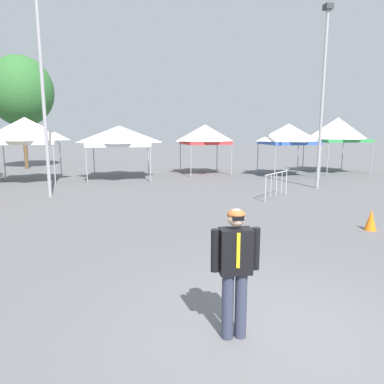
{
  "coord_description": "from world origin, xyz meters",
  "views": [
    {
      "loc": [
        -1.99,
        -4.02,
        2.75
      ],
      "look_at": [
        -0.27,
        4.07,
        1.3
      ],
      "focal_mm": 32.55,
      "sensor_mm": 36.0,
      "label": 1
    }
  ],
  "objects_px": {
    "canopy_tent_far_right": "(119,136)",
    "light_pole_opposite_side": "(323,88)",
    "canopy_tent_behind_right": "(25,131)",
    "canopy_tent_center": "(338,130)",
    "traffic_cone_lot_center": "(371,220)",
    "person_foreground": "(235,265)",
    "crowd_barrier_mid_lot": "(277,180)",
    "canopy_tent_behind_center": "(289,134)",
    "canopy_tent_right_of_center": "(205,135)",
    "light_pole_near_lift": "(42,77)",
    "tree_behind_tents_center": "(21,91)"
  },
  "relations": [
    {
      "from": "canopy_tent_far_right",
      "to": "light_pole_opposite_side",
      "type": "xyz_separation_m",
      "value": [
        9.36,
        -5.45,
        2.27
      ]
    },
    {
      "from": "canopy_tent_behind_right",
      "to": "canopy_tent_center",
      "type": "height_order",
      "value": "canopy_tent_center"
    },
    {
      "from": "canopy_tent_center",
      "to": "traffic_cone_lot_center",
      "type": "distance_m",
      "value": 14.93
    },
    {
      "from": "person_foreground",
      "to": "crowd_barrier_mid_lot",
      "type": "relative_size",
      "value": 1.08
    },
    {
      "from": "canopy_tent_far_right",
      "to": "canopy_tent_behind_center",
      "type": "relative_size",
      "value": 1.16
    },
    {
      "from": "canopy_tent_center",
      "to": "traffic_cone_lot_center",
      "type": "relative_size",
      "value": 6.12
    },
    {
      "from": "canopy_tent_far_right",
      "to": "canopy_tent_right_of_center",
      "type": "relative_size",
      "value": 1.17
    },
    {
      "from": "canopy_tent_right_of_center",
      "to": "person_foreground",
      "type": "distance_m",
      "value": 18.35
    },
    {
      "from": "canopy_tent_center",
      "to": "crowd_barrier_mid_lot",
      "type": "height_order",
      "value": "canopy_tent_center"
    },
    {
      "from": "light_pole_near_lift",
      "to": "crowd_barrier_mid_lot",
      "type": "height_order",
      "value": "light_pole_near_lift"
    },
    {
      "from": "canopy_tent_far_right",
      "to": "tree_behind_tents_center",
      "type": "relative_size",
      "value": 0.46
    },
    {
      "from": "canopy_tent_right_of_center",
      "to": "person_foreground",
      "type": "xyz_separation_m",
      "value": [
        -4.06,
        -17.83,
        -1.5
      ]
    },
    {
      "from": "crowd_barrier_mid_lot",
      "to": "canopy_tent_right_of_center",
      "type": "bearing_deg",
      "value": 95.66
    },
    {
      "from": "canopy_tent_center",
      "to": "person_foreground",
      "type": "bearing_deg",
      "value": -127.42
    },
    {
      "from": "person_foreground",
      "to": "tree_behind_tents_center",
      "type": "distance_m",
      "value": 25.36
    },
    {
      "from": "canopy_tent_right_of_center",
      "to": "canopy_tent_behind_center",
      "type": "distance_m",
      "value": 5.18
    },
    {
      "from": "person_foreground",
      "to": "light_pole_opposite_side",
      "type": "xyz_separation_m",
      "value": [
        8.01,
        11.06,
        3.71
      ]
    },
    {
      "from": "light_pole_opposite_side",
      "to": "traffic_cone_lot_center",
      "type": "relative_size",
      "value": 14.08
    },
    {
      "from": "light_pole_opposite_side",
      "to": "traffic_cone_lot_center",
      "type": "distance_m",
      "value": 8.64
    },
    {
      "from": "canopy_tent_right_of_center",
      "to": "canopy_tent_far_right",
      "type": "bearing_deg",
      "value": -166.22
    },
    {
      "from": "light_pole_near_lift",
      "to": "traffic_cone_lot_center",
      "type": "xyz_separation_m",
      "value": [
        9.76,
        -7.2,
        -4.6
      ]
    },
    {
      "from": "canopy_tent_behind_right",
      "to": "crowd_barrier_mid_lot",
      "type": "distance_m",
      "value": 13.37
    },
    {
      "from": "crowd_barrier_mid_lot",
      "to": "light_pole_near_lift",
      "type": "bearing_deg",
      "value": 166.42
    },
    {
      "from": "canopy_tent_center",
      "to": "crowd_barrier_mid_lot",
      "type": "relative_size",
      "value": 2.22
    },
    {
      "from": "traffic_cone_lot_center",
      "to": "canopy_tent_center",
      "type": "bearing_deg",
      "value": 59.64
    },
    {
      "from": "canopy_tent_right_of_center",
      "to": "canopy_tent_behind_center",
      "type": "relative_size",
      "value": 0.99
    },
    {
      "from": "canopy_tent_right_of_center",
      "to": "traffic_cone_lot_center",
      "type": "distance_m",
      "value": 13.96
    },
    {
      "from": "canopy_tent_far_right",
      "to": "person_foreground",
      "type": "bearing_deg",
      "value": -85.35
    },
    {
      "from": "canopy_tent_center",
      "to": "person_foreground",
      "type": "distance_m",
      "value": 21.25
    },
    {
      "from": "canopy_tent_behind_right",
      "to": "canopy_tent_right_of_center",
      "type": "height_order",
      "value": "canopy_tent_behind_right"
    },
    {
      "from": "canopy_tent_behind_center",
      "to": "light_pole_near_lift",
      "type": "bearing_deg",
      "value": -161.49
    },
    {
      "from": "crowd_barrier_mid_lot",
      "to": "traffic_cone_lot_center",
      "type": "distance_m",
      "value": 5.01
    },
    {
      "from": "crowd_barrier_mid_lot",
      "to": "canopy_tent_center",
      "type": "bearing_deg",
      "value": 44.2
    },
    {
      "from": "tree_behind_tents_center",
      "to": "person_foreground",
      "type": "bearing_deg",
      "value": -71.05
    },
    {
      "from": "canopy_tent_center",
      "to": "canopy_tent_far_right",
      "type": "bearing_deg",
      "value": -178.76
    },
    {
      "from": "canopy_tent_center",
      "to": "traffic_cone_lot_center",
      "type": "height_order",
      "value": "canopy_tent_center"
    },
    {
      "from": "light_pole_near_lift",
      "to": "canopy_tent_center",
      "type": "bearing_deg",
      "value": 17.72
    },
    {
      "from": "canopy_tent_right_of_center",
      "to": "traffic_cone_lot_center",
      "type": "height_order",
      "value": "canopy_tent_right_of_center"
    },
    {
      "from": "traffic_cone_lot_center",
      "to": "canopy_tent_behind_center",
      "type": "bearing_deg",
      "value": 73.89
    },
    {
      "from": "canopy_tent_far_right",
      "to": "traffic_cone_lot_center",
      "type": "bearing_deg",
      "value": -61.33
    },
    {
      "from": "canopy_tent_center",
      "to": "crowd_barrier_mid_lot",
      "type": "bearing_deg",
      "value": -135.8
    },
    {
      "from": "canopy_tent_right_of_center",
      "to": "person_foreground",
      "type": "height_order",
      "value": "canopy_tent_right_of_center"
    },
    {
      "from": "canopy_tent_behind_center",
      "to": "canopy_tent_far_right",
      "type": "bearing_deg",
      "value": 175.49
    },
    {
      "from": "canopy_tent_behind_right",
      "to": "canopy_tent_behind_center",
      "type": "distance_m",
      "value": 15.04
    },
    {
      "from": "crowd_barrier_mid_lot",
      "to": "canopy_tent_behind_right",
      "type": "bearing_deg",
      "value": 147.72
    },
    {
      "from": "tree_behind_tents_center",
      "to": "traffic_cone_lot_center",
      "type": "relative_size",
      "value": 13.54
    },
    {
      "from": "light_pole_opposite_side",
      "to": "canopy_tent_behind_right",
      "type": "bearing_deg",
      "value": 160.37
    },
    {
      "from": "canopy_tent_behind_center",
      "to": "light_pole_near_lift",
      "type": "distance_m",
      "value": 14.01
    },
    {
      "from": "canopy_tent_behind_right",
      "to": "person_foreground",
      "type": "height_order",
      "value": "canopy_tent_behind_right"
    },
    {
      "from": "tree_behind_tents_center",
      "to": "canopy_tent_center",
      "type": "bearing_deg",
      "value": -17.94
    }
  ]
}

